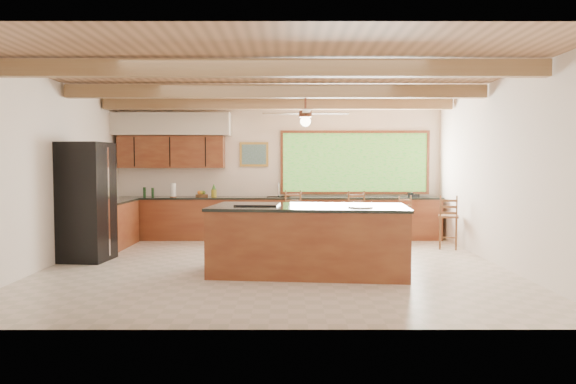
{
  "coord_description": "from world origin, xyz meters",
  "views": [
    {
      "loc": [
        0.19,
        -8.23,
        1.64
      ],
      "look_at": [
        0.2,
        0.8,
        1.14
      ],
      "focal_mm": 32.0,
      "sensor_mm": 36.0,
      "label": 1
    }
  ],
  "objects": [
    {
      "name": "ground",
      "position": [
        0.0,
        0.0,
        0.0
      ],
      "size": [
        7.2,
        7.2,
        0.0
      ],
      "primitive_type": "plane",
      "color": "beige",
      "rests_on": "ground"
    },
    {
      "name": "bar_stool_b",
      "position": [
        1.54,
        1.99,
        0.66
      ],
      "size": [
        0.43,
        0.43,
        1.11
      ],
      "rotation": [
        0.0,
        0.0,
        0.09
      ],
      "color": "brown",
      "rests_on": "ground"
    },
    {
      "name": "bar_stool_c",
      "position": [
        2.56,
        2.37,
        0.59
      ],
      "size": [
        0.46,
        0.46,
        0.99
      ],
      "rotation": [
        0.0,
        0.0,
        0.36
      ],
      "color": "brown",
      "rests_on": "ground"
    },
    {
      "name": "bar_stool_d",
      "position": [
        3.3,
        1.54,
        0.62
      ],
      "size": [
        0.47,
        0.47,
        1.04
      ],
      "rotation": [
        0.0,
        0.0,
        -0.31
      ],
      "color": "brown",
      "rests_on": "ground"
    },
    {
      "name": "counter_run",
      "position": [
        -0.82,
        2.52,
        0.46
      ],
      "size": [
        7.12,
        3.1,
        1.22
      ],
      "color": "brown",
      "rests_on": "ground"
    },
    {
      "name": "room_shell",
      "position": [
        -0.17,
        0.65,
        2.21
      ],
      "size": [
        7.27,
        6.54,
        3.02
      ],
      "color": "#F1E1D0",
      "rests_on": "ground"
    },
    {
      "name": "refrigerator",
      "position": [
        -3.22,
        0.4,
        1.0
      ],
      "size": [
        0.85,
        0.83,
        2.0
      ],
      "rotation": [
        0.0,
        0.0,
        -0.1
      ],
      "color": "black",
      "rests_on": "ground"
    },
    {
      "name": "island",
      "position": [
        0.51,
        -0.58,
        0.51
      ],
      "size": [
        3.03,
        1.65,
        1.03
      ],
      "rotation": [
        0.0,
        0.0,
        -0.1
      ],
      "color": "brown",
      "rests_on": "ground"
    },
    {
      "name": "bar_stool_a",
      "position": [
        0.3,
        2.39,
        0.65
      ],
      "size": [
        0.41,
        0.41,
        1.1
      ],
      "rotation": [
        0.0,
        0.0,
        0.05
      ],
      "color": "brown",
      "rests_on": "ground"
    }
  ]
}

